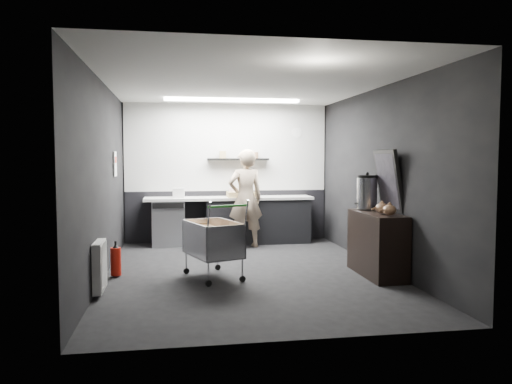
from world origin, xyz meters
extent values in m
plane|color=black|center=(0.00, 0.00, 0.00)|extent=(5.50, 5.50, 0.00)
plane|color=silver|center=(0.00, 0.00, 2.70)|extent=(5.50, 5.50, 0.00)
plane|color=black|center=(0.00, 2.75, 1.35)|extent=(5.50, 0.00, 5.50)
plane|color=black|center=(0.00, -2.75, 1.35)|extent=(5.50, 0.00, 5.50)
plane|color=black|center=(-2.00, 0.00, 1.35)|extent=(0.00, 5.50, 5.50)
plane|color=black|center=(2.00, 0.00, 1.35)|extent=(0.00, 5.50, 5.50)
cube|color=#B9B9B4|center=(0.00, 2.73, 1.85)|extent=(3.95, 0.02, 1.70)
cube|color=black|center=(0.00, 2.73, 0.50)|extent=(3.95, 0.02, 1.00)
cube|color=black|center=(0.20, 2.62, 1.62)|extent=(1.20, 0.22, 0.04)
cylinder|color=silver|center=(1.40, 2.72, 2.15)|extent=(0.20, 0.03, 0.20)
cube|color=white|center=(-1.98, 1.30, 1.55)|extent=(0.02, 0.30, 0.40)
cube|color=red|center=(-1.98, 1.30, 1.62)|extent=(0.02, 0.22, 0.10)
cube|color=silver|center=(-1.94, -0.90, 0.35)|extent=(0.10, 0.50, 0.60)
cube|color=white|center=(0.00, 1.85, 2.67)|extent=(2.40, 0.20, 0.04)
cube|color=black|center=(0.55, 2.42, 0.42)|extent=(2.00, 0.56, 0.85)
cube|color=silver|center=(0.00, 2.42, 0.88)|extent=(3.20, 0.60, 0.05)
cube|color=#9EA0A5|center=(-1.15, 2.42, 0.42)|extent=(0.60, 0.58, 0.85)
cube|color=black|center=(-1.15, 2.12, 0.78)|extent=(0.56, 0.02, 0.10)
imported|color=beige|center=(0.25, 1.97, 0.90)|extent=(0.73, 0.54, 1.80)
cube|color=silver|center=(-0.52, -0.27, 0.32)|extent=(0.83, 1.02, 0.02)
cube|color=silver|center=(-0.79, -0.27, 0.54)|extent=(0.31, 0.84, 0.47)
cube|color=silver|center=(-0.24, -0.27, 0.54)|extent=(0.31, 0.84, 0.47)
cube|color=silver|center=(-0.52, -0.70, 0.54)|extent=(0.55, 0.21, 0.47)
cube|color=silver|center=(-0.52, 0.16, 0.54)|extent=(0.55, 0.21, 0.47)
cylinder|color=silver|center=(-0.76, -0.67, 0.18)|extent=(0.02, 0.02, 0.31)
cylinder|color=silver|center=(-0.27, -0.67, 0.18)|extent=(0.02, 0.02, 0.31)
cylinder|color=silver|center=(-0.76, 0.13, 0.18)|extent=(0.02, 0.02, 0.31)
cylinder|color=silver|center=(-0.27, 0.13, 0.18)|extent=(0.02, 0.02, 0.31)
cylinder|color=green|center=(-0.52, -0.76, 1.04)|extent=(0.55, 0.22, 0.03)
cube|color=brown|center=(-0.64, -0.17, 0.53)|extent=(0.34, 0.38, 0.39)
cube|color=brown|center=(-0.37, -0.40, 0.51)|extent=(0.31, 0.35, 0.35)
cylinder|color=black|center=(-0.76, -0.67, 0.04)|extent=(0.09, 0.06, 0.08)
cylinder|color=black|center=(-0.76, 0.13, 0.04)|extent=(0.09, 0.06, 0.08)
cylinder|color=black|center=(-0.27, -0.67, 0.04)|extent=(0.09, 0.06, 0.08)
cylinder|color=black|center=(-0.27, 0.13, 0.04)|extent=(0.09, 0.06, 0.08)
cube|color=black|center=(1.76, -0.50, 0.44)|extent=(0.44, 1.18, 0.89)
cylinder|color=silver|center=(1.76, -0.11, 1.13)|extent=(0.30, 0.30, 0.45)
cylinder|color=black|center=(1.76, -0.11, 1.38)|extent=(0.30, 0.30, 0.04)
sphere|color=black|center=(1.76, -0.11, 1.42)|extent=(0.05, 0.05, 0.05)
ellipsoid|color=brown|center=(1.76, -0.65, 0.96)|extent=(0.18, 0.18, 0.14)
ellipsoid|color=brown|center=(1.76, -0.89, 0.96)|extent=(0.18, 0.18, 0.14)
cube|color=black|center=(1.94, -0.45, 1.33)|extent=(0.20, 0.69, 0.88)
cube|color=black|center=(1.92, -0.45, 1.33)|extent=(0.14, 0.59, 0.76)
cylinder|color=#AA160B|center=(-1.85, 0.00, 0.22)|extent=(0.14, 0.14, 0.38)
cone|color=black|center=(-1.85, 0.00, 0.43)|extent=(0.10, 0.10, 0.06)
cylinder|color=black|center=(-1.85, 0.00, 0.47)|extent=(0.03, 0.03, 0.06)
cube|color=#A38B57|center=(0.22, 2.37, 0.95)|extent=(0.51, 0.39, 0.10)
cylinder|color=silver|center=(0.08, 2.42, 0.99)|extent=(0.17, 0.17, 0.17)
cube|color=silver|center=(-0.96, 2.37, 0.99)|extent=(0.22, 0.18, 0.18)
camera|label=1|loc=(-1.04, -7.05, 1.66)|focal=35.00mm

